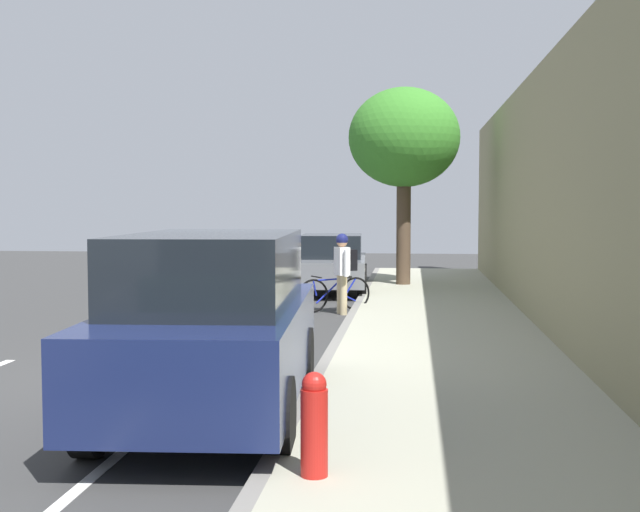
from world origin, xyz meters
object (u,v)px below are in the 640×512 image
(street_tree_mid_block, at_px, (404,139))
(parked_sedan_grey_mid, at_px, (332,264))
(fire_hydrant, at_px, (314,424))
(bicycle_at_curb, at_px, (335,294))
(parked_suv_dark_blue_second, at_px, (213,323))
(cyclist_with_backpack, at_px, (343,265))

(street_tree_mid_block, bearing_deg, parked_sedan_grey_mid, -151.08)
(fire_hydrant, bearing_deg, bicycle_at_curb, 94.61)
(fire_hydrant, bearing_deg, street_tree_mid_block, 88.15)
(street_tree_mid_block, bearing_deg, bicycle_at_curb, -105.97)
(parked_suv_dark_blue_second, distance_m, fire_hydrant, 2.61)
(parked_suv_dark_blue_second, distance_m, bicycle_at_curb, 8.95)
(bicycle_at_curb, relative_size, fire_hydrant, 1.76)
(parked_sedan_grey_mid, bearing_deg, cyclist_with_backpack, -81.13)
(street_tree_mid_block, relative_size, fire_hydrant, 6.36)
(street_tree_mid_block, bearing_deg, parked_suv_dark_blue_second, -97.72)
(bicycle_at_curb, bearing_deg, street_tree_mid_block, 74.03)
(parked_sedan_grey_mid, height_order, bicycle_at_curb, parked_sedan_grey_mid)
(bicycle_at_curb, distance_m, cyclist_with_backpack, 0.82)
(street_tree_mid_block, height_order, fire_hydrant, street_tree_mid_block)
(cyclist_with_backpack, height_order, street_tree_mid_block, street_tree_mid_block)
(parked_sedan_grey_mid, relative_size, fire_hydrant, 5.34)
(parked_sedan_grey_mid, relative_size, cyclist_with_backpack, 2.64)
(cyclist_with_backpack, bearing_deg, bicycle_at_curb, 116.92)
(parked_suv_dark_blue_second, bearing_deg, street_tree_mid_block, 82.28)
(street_tree_mid_block, bearing_deg, fire_hydrant, -91.85)
(parked_sedan_grey_mid, height_order, cyclist_with_backpack, cyclist_with_backpack)
(cyclist_with_backpack, relative_size, fire_hydrant, 2.03)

